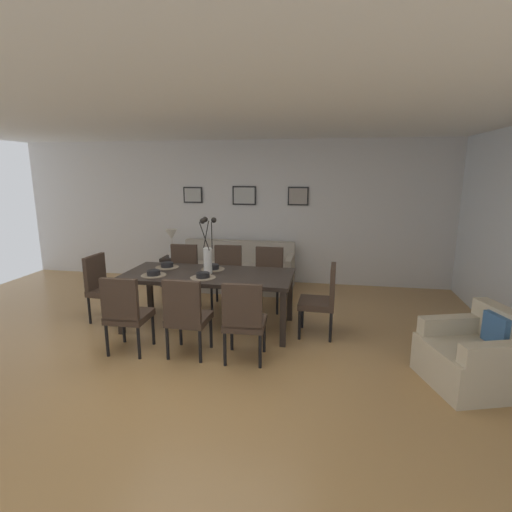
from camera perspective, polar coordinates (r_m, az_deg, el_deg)
ground_plane at (r=4.62m, az=-8.57°, el=-14.22°), size 9.00×9.00×0.00m
back_wall_panel at (r=7.32m, az=-0.72°, el=6.42°), size 9.00×0.10×2.60m
ceiling_panel at (r=4.55m, az=-8.00°, el=19.62°), size 9.00×7.20×0.08m
dining_table at (r=5.17m, az=-6.99°, el=-3.25°), size 2.20×0.97×0.74m
dining_chair_near_left at (r=4.67m, az=-18.50°, el=-7.63°), size 0.45×0.45×0.92m
dining_chair_near_right at (r=6.22m, az=-10.67°, el=-2.24°), size 0.46×0.46×0.92m
dining_chair_far_left at (r=4.42m, az=-10.14°, el=-8.28°), size 0.45×0.45×0.92m
dining_chair_far_right at (r=6.06m, az=-4.25°, el=-2.46°), size 0.47×0.47×0.92m
dining_chair_mid_left at (r=4.24m, az=-1.78°, el=-9.02°), size 0.46×0.46×0.92m
dining_chair_mid_right at (r=5.91m, az=1.76°, el=-2.80°), size 0.46×0.46×0.92m
dining_chair_head_west at (r=5.83m, az=-21.43°, el=-3.89°), size 0.46×0.46×0.92m
dining_chair_head_east at (r=4.98m, az=9.76°, el=-5.90°), size 0.46×0.46×0.92m
centerpiece_vase at (r=5.09m, az=-7.08°, el=0.55°), size 0.21×0.23×0.73m
placemat_near_left at (r=5.19m, az=-14.72°, el=-2.72°), size 0.32×0.32×0.01m
bowl_near_left at (r=5.18m, az=-14.74°, el=-2.32°), size 0.17×0.17×0.07m
placemat_near_right at (r=5.57m, az=-12.85°, el=-1.58°), size 0.32×0.32×0.01m
bowl_near_right at (r=5.56m, az=-12.87°, el=-1.21°), size 0.17×0.17×0.07m
placemat_far_left at (r=4.95m, az=-7.75°, el=-3.14°), size 0.32×0.32×0.01m
bowl_far_left at (r=4.94m, az=-7.76°, el=-2.72°), size 0.17×0.17×0.07m
placemat_far_right at (r=5.35m, az=-6.32°, el=-1.92°), size 0.32×0.32×0.01m
bowl_far_right at (r=5.34m, az=-6.33°, el=-1.53°), size 0.17×0.17×0.07m
sofa at (r=7.00m, az=-2.91°, el=-2.36°), size 2.04×0.84×0.80m
side_table at (r=7.31m, az=-12.02°, el=-2.15°), size 0.36×0.36×0.52m
table_lamp at (r=7.18m, az=-12.24°, el=2.75°), size 0.22×0.22×0.51m
armchair at (r=4.46m, az=29.47°, el=-12.72°), size 1.01×1.01×0.75m
framed_picture_left at (r=7.51m, az=-9.21°, el=8.79°), size 0.36×0.03×0.30m
framed_picture_center at (r=7.25m, az=-1.73°, el=8.82°), size 0.44×0.03×0.34m
framed_picture_right at (r=7.11m, az=6.18°, el=8.69°), size 0.37×0.03×0.33m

